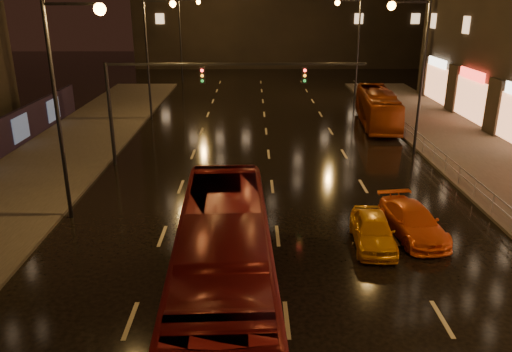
{
  "coord_description": "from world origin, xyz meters",
  "views": [
    {
      "loc": [
        -1.1,
        -9.49,
        9.72
      ],
      "look_at": [
        -0.93,
        10.72,
        2.5
      ],
      "focal_mm": 35.0,
      "sensor_mm": 36.0,
      "label": 1
    }
  ],
  "objects_px": {
    "taxi_far": "(413,221)",
    "bus_curb": "(377,108)",
    "taxi_near": "(373,230)",
    "bus_red": "(224,267)"
  },
  "relations": [
    {
      "from": "taxi_far",
      "to": "bus_curb",
      "type": "bearing_deg",
      "value": 73.26
    },
    {
      "from": "bus_curb",
      "to": "taxi_near",
      "type": "height_order",
      "value": "bus_curb"
    },
    {
      "from": "bus_curb",
      "to": "taxi_near",
      "type": "distance_m",
      "value": 21.5
    },
    {
      "from": "bus_red",
      "to": "bus_curb",
      "type": "relative_size",
      "value": 1.21
    },
    {
      "from": "taxi_near",
      "to": "taxi_far",
      "type": "relative_size",
      "value": 0.88
    },
    {
      "from": "bus_red",
      "to": "bus_curb",
      "type": "xyz_separation_m",
      "value": [
        11.0,
        25.6,
        -0.3
      ]
    },
    {
      "from": "bus_curb",
      "to": "taxi_far",
      "type": "distance_m",
      "value": 20.26
    },
    {
      "from": "taxi_near",
      "to": "bus_curb",
      "type": "bearing_deg",
      "value": 80.29
    },
    {
      "from": "bus_red",
      "to": "taxi_far",
      "type": "bearing_deg",
      "value": 33.46
    },
    {
      "from": "bus_red",
      "to": "taxi_far",
      "type": "height_order",
      "value": "bus_red"
    }
  ]
}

